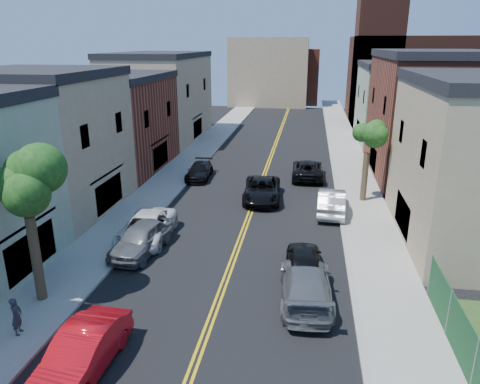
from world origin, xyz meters
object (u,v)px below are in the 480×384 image
at_px(white_pickup, 146,228).
at_px(black_car_right, 304,260).
at_px(black_suv_lane, 262,190).
at_px(pedestrian_left, 17,316).
at_px(red_sedan, 82,353).
at_px(black_car_left, 199,171).
at_px(grey_car_left, 141,238).
at_px(silver_car_right, 332,201).
at_px(dark_car_right_far, 308,169).
at_px(grey_car_right, 306,284).

relative_size(white_pickup, black_car_right, 1.28).
distance_m(black_suv_lane, pedestrian_left, 19.47).
xyz_separation_m(red_sedan, black_car_left, (-1.62, 24.06, -0.14)).
height_order(white_pickup, black_suv_lane, black_suv_lane).
bearing_deg(black_car_left, grey_car_left, -91.65).
bearing_deg(white_pickup, black_car_right, -18.21).
distance_m(black_car_right, silver_car_right, 9.08).
xyz_separation_m(red_sedan, pedestrian_left, (-3.53, 1.53, 0.13)).
bearing_deg(pedestrian_left, grey_car_left, -25.61).
bearing_deg(pedestrian_left, red_sedan, -124.09).
relative_size(black_car_left, pedestrian_left, 2.92).
distance_m(white_pickup, black_car_right, 9.68).
distance_m(black_car_left, pedestrian_left, 22.61).
bearing_deg(pedestrian_left, black_suv_lane, -34.37).
relative_size(grey_car_left, black_car_right, 1.13).
bearing_deg(pedestrian_left, silver_car_right, -49.63).
height_order(white_pickup, dark_car_right_far, white_pickup).
distance_m(grey_car_left, pedestrian_left, 8.30).
distance_m(red_sedan, white_pickup, 11.27).
distance_m(grey_car_right, black_suv_lane, 13.84).
bearing_deg(red_sedan, dark_car_right_far, 75.54).
bearing_deg(black_suv_lane, black_car_left, 137.78).
bearing_deg(grey_car_right, grey_car_left, -24.76).
bearing_deg(black_car_right, grey_car_left, -9.71).
xyz_separation_m(white_pickup, dark_car_right_far, (9.30, 14.50, -0.00)).
xyz_separation_m(black_car_left, pedestrian_left, (-1.91, -22.52, 0.27)).
bearing_deg(grey_car_right, black_car_left, -65.87).
bearing_deg(grey_car_right, black_car_right, -90.13).
xyz_separation_m(white_pickup, grey_car_right, (9.44, -5.20, 0.04)).
xyz_separation_m(grey_car_left, grey_car_right, (9.12, -3.61, -0.02)).
bearing_deg(black_car_right, grey_car_right, 90.23).
bearing_deg(dark_car_right_far, black_car_right, 89.25).
bearing_deg(red_sedan, black_car_left, 95.90).
bearing_deg(black_car_left, white_pickup, -92.91).
bearing_deg(black_car_right, red_sedan, 45.26).
xyz_separation_m(white_pickup, black_suv_lane, (6.00, 8.21, 0.01)).
xyz_separation_m(grey_car_left, dark_car_right_far, (8.99, 16.09, -0.06)).
bearing_deg(silver_car_right, dark_car_right_far, -75.48).
bearing_deg(red_sedan, black_car_right, 50.14).
bearing_deg(grey_car_left, silver_car_right, 44.23).
bearing_deg(black_car_left, black_car_right, -61.96).
bearing_deg(black_car_right, pedestrian_left, 29.09).
bearing_deg(black_car_left, silver_car_right, -33.99).
xyz_separation_m(white_pickup, black_car_right, (9.30, -2.68, -0.04)).
bearing_deg(white_pickup, dark_car_right_far, 55.17).
relative_size(silver_car_right, black_suv_lane, 0.89).
height_order(silver_car_right, black_suv_lane, silver_car_right).
distance_m(grey_car_left, dark_car_right_far, 18.43).
height_order(grey_car_left, pedestrian_left, pedestrian_left).
bearing_deg(black_suv_lane, black_car_right, -76.89).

